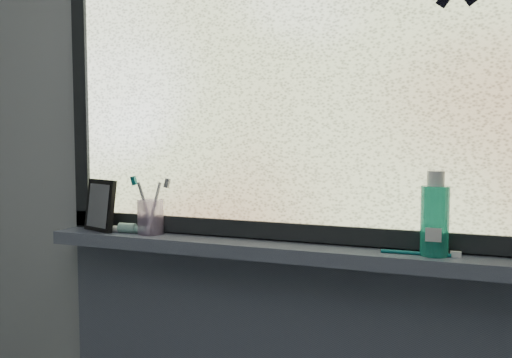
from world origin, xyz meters
The scene contains 10 objects.
wall_back centered at (0.00, 1.30, 1.25)m, with size 3.00×0.01×2.50m, color #9EA3A8.
windowsill centered at (0.00, 1.23, 1.00)m, with size 1.62×0.14×0.04m, color #51586C.
window_pane centered at (0.00, 1.28, 1.53)m, with size 1.50×0.01×1.00m, color silver.
frame_bottom centered at (0.00, 1.28, 1.05)m, with size 1.60×0.03×0.05m, color black.
frame_left centered at (-0.78, 1.28, 1.53)m, with size 0.05×0.03×1.10m, color black.
vanity_mirror centered at (-0.67, 1.23, 1.10)m, with size 0.13×0.07×0.17m, color black.
toothpaste_tube centered at (-0.55, 1.23, 1.04)m, with size 0.18×0.04×0.03m, color silver, non-canonical shape.
toothbrush_cup centered at (-0.49, 1.24, 1.07)m, with size 0.08×0.08×0.11m, color #BE9FD3.
toothbrush_lying centered at (0.32, 1.22, 1.03)m, with size 0.22×0.02×0.01m, color #0B6367, non-canonical shape.
mouthwash_bottle centered at (0.36, 1.23, 1.13)m, with size 0.07×0.07×0.18m, color #22B092.
Camera 1 is at (0.46, -0.30, 1.34)m, focal length 40.00 mm.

